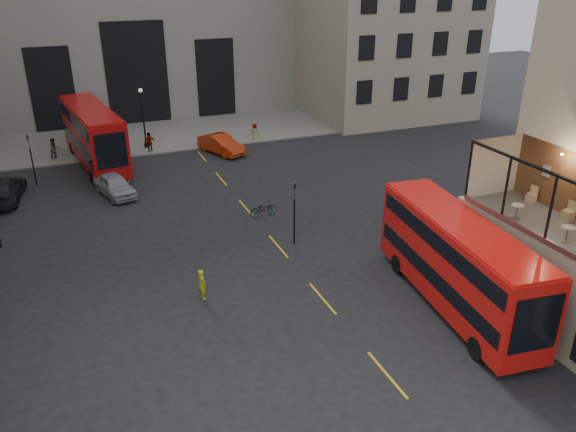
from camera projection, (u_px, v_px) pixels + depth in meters
name	position (u px, v px, depth m)	size (l,w,h in m)	color
ground	(429.00, 362.00, 23.01)	(140.00, 140.00, 0.00)	black
host_frontage	(560.00, 284.00, 24.31)	(3.00, 11.00, 4.50)	tan
cafe_floor	(571.00, 237.00, 23.37)	(3.00, 10.00, 0.10)	slate
gateway	(125.00, 23.00, 58.00)	(35.00, 10.60, 18.00)	gray
building_right	(376.00, 11.00, 59.38)	(16.60, 18.60, 20.00)	gray
pavement_far	(140.00, 136.00, 53.04)	(40.00, 12.00, 0.12)	slate
traffic_light_near	(294.00, 205.00, 31.81)	(0.16, 0.20, 3.80)	black
traffic_light_far	(31.00, 153.00, 40.53)	(0.16, 0.20, 3.80)	black
street_lamp_b	(144.00, 122.00, 48.70)	(0.36, 0.36, 5.33)	black
bus_near	(457.00, 259.00, 25.90)	(3.76, 11.23, 4.40)	red
bus_far	(93.00, 133.00, 44.64)	(4.23, 12.05, 4.71)	#A80B0B
car_a	(115.00, 185.00, 39.35)	(1.79, 4.46, 1.52)	#989BA0
car_b	(221.00, 144.00, 48.15)	(1.68, 4.81, 1.58)	#B3280B
car_c	(3.00, 190.00, 38.43)	(2.27, 5.59, 1.62)	black
bicycle	(263.00, 209.00, 36.25)	(0.63, 1.80, 0.94)	gray
cyclist	(202.00, 284.00, 27.13)	(0.57, 0.37, 1.56)	#B9D516
pedestrian_a	(54.00, 149.00, 46.43)	(0.90, 0.70, 1.84)	gray
pedestrian_b	(69.00, 128.00, 52.28)	(1.20, 0.69, 1.86)	gray
pedestrian_c	(150.00, 143.00, 48.15)	(1.07, 0.44, 1.82)	gray
pedestrian_d	(255.00, 132.00, 51.66)	(0.77, 0.50, 1.58)	gray
cafe_table_mid	(567.00, 232.00, 22.65)	(0.54, 0.54, 0.67)	beige
cafe_table_far	(517.00, 210.00, 24.70)	(0.54, 0.54, 0.68)	beige
cafe_chair_c	(568.00, 215.00, 24.65)	(0.48, 0.48, 0.87)	tan
cafe_chair_d	(531.00, 197.00, 26.59)	(0.46, 0.46, 0.78)	#DEA880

